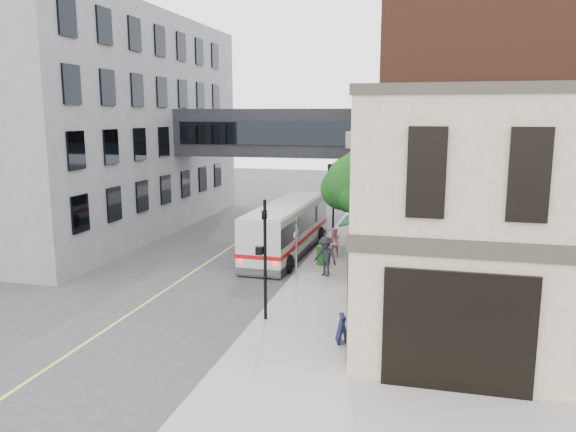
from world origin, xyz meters
The scene contains 17 objects.
ground centered at (0.00, 0.00, 0.00)m, with size 120.00×120.00×0.00m, color #38383A.
sidewalk_main centered at (2.00, 14.00, 0.07)m, with size 4.00×60.00×0.15m, color gray.
corner_building centered at (8.97, 2.00, 4.21)m, with size 10.19×8.12×8.45m.
brick_building centered at (9.98, 15.00, 6.99)m, with size 13.76×18.00×14.00m.
opposite_building centered at (-17.00, 16.00, 7.00)m, with size 14.00×24.00×14.00m, color slate.
skyway_bridge centered at (-3.00, 18.00, 6.50)m, with size 14.00×3.18×3.00m.
traffic_signal_near centered at (0.37, 2.00, 2.98)m, with size 0.44×0.22×4.60m.
traffic_signal_far centered at (0.26, 17.00, 3.34)m, with size 0.53×0.28×4.50m.
street_sign_pole centered at (0.39, 7.00, 1.93)m, with size 0.08×0.75×3.00m.
street_tree centered at (2.19, 13.22, 3.91)m, with size 3.80×3.20×5.60m.
lane_marking centered at (-5.00, 10.00, 0.01)m, with size 0.12×40.00×0.01m, color #D8CC4C.
bus centered at (-1.41, 12.50, 1.56)m, with size 2.73×10.42×2.79m.
pedestrian_a centered at (2.69, 9.94, 1.02)m, with size 0.64×0.42×1.74m, color beige.
pedestrian_b centered at (1.40, 11.62, 0.95)m, with size 0.78×0.61×1.61m, color pink.
pedestrian_c centered at (1.53, 8.15, 1.09)m, with size 1.22×0.70×1.88m, color black.
newspaper_box centered at (1.02, 10.06, 0.62)m, with size 0.47×0.42×0.95m, color #155E17.
sandwich_board centered at (3.50, 0.52, 0.63)m, with size 0.34×0.54×0.96m, color black.
Camera 1 is at (6.05, -17.06, 7.64)m, focal length 35.00 mm.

